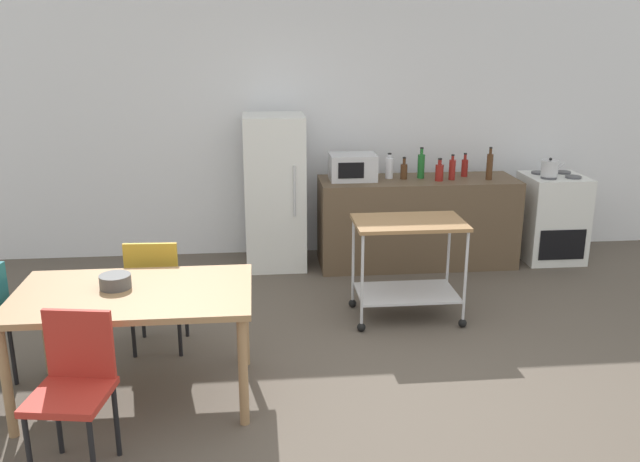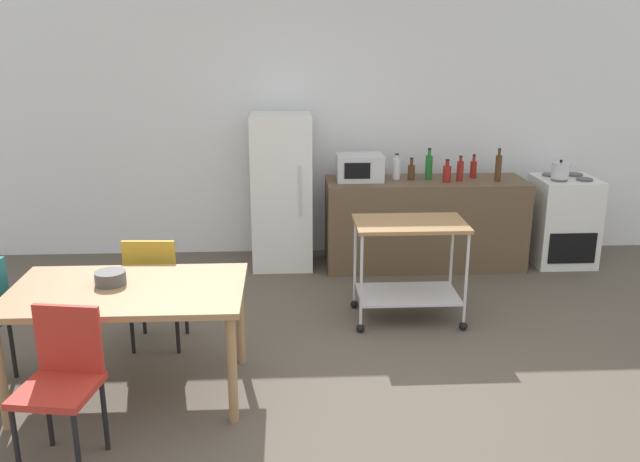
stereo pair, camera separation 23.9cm
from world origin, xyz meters
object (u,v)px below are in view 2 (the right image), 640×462
object	(u,v)px
stove_oven	(562,221)
bottle_wine	(411,171)
microwave	(360,167)
bottle_sparkling_water	(429,166)
bottle_olive_oil	(397,168)
chair_mustard	(155,284)
refrigerator	(282,192)
kettle	(560,170)
kitchen_cart	(409,254)
bottle_hot_sauce	(460,170)
chair_red	(62,376)
bottle_vinegar	(447,173)
fruit_bowl	(110,278)
dining_table	(128,300)
bottle_soda	(473,169)
bottle_sesame_oil	(498,168)

from	to	relation	value
stove_oven	bottle_wine	world-z (taller)	bottle_wine
microwave	bottle_sparkling_water	world-z (taller)	bottle_sparkling_water
microwave	bottle_olive_oil	distance (m)	0.38
chair_mustard	stove_oven	world-z (taller)	stove_oven
refrigerator	kettle	bearing A→B (deg)	-3.70
kitchen_cart	bottle_olive_oil	xyz separation A→B (m)	(0.11, 1.41, 0.44)
bottle_wine	bottle_hot_sauce	world-z (taller)	bottle_hot_sauce
chair_red	bottle_vinegar	world-z (taller)	bottle_vinegar
stove_oven	fruit_bowl	size ratio (longest dim) A/B	4.60
dining_table	kettle	xyz separation A→B (m)	(3.77, 2.37, 0.33)
bottle_sparkling_water	fruit_bowl	world-z (taller)	bottle_sparkling_water
bottle_sparkling_water	bottle_soda	xyz separation A→B (m)	(0.47, 0.04, -0.03)
stove_oven	chair_mustard	bearing A→B (deg)	-155.00
bottle_soda	bottle_sparkling_water	bearing A→B (deg)	-175.07
kettle	fruit_bowl	bearing A→B (deg)	-149.36
refrigerator	fruit_bowl	bearing A→B (deg)	-113.98
kitchen_cart	bottle_soda	world-z (taller)	bottle_soda
stove_oven	bottle_olive_oil	size ratio (longest dim) A/B	3.56
bottle_sesame_oil	bottle_hot_sauce	bearing A→B (deg)	175.16
bottle_soda	kitchen_cart	bearing A→B (deg)	-122.12
bottle_sesame_oil	bottle_soda	bearing A→B (deg)	139.15
dining_table	chair_mustard	distance (m)	0.70
microwave	bottle_sparkling_water	distance (m)	0.70
bottle_sparkling_water	bottle_sesame_oil	size ratio (longest dim) A/B	0.96
bottle_hot_sauce	bottle_sesame_oil	xyz separation A→B (m)	(0.37, -0.03, 0.03)
chair_red	refrigerator	size ratio (longest dim) A/B	0.57
bottle_wine	bottle_olive_oil	bearing A→B (deg)	162.95
dining_table	bottle_soda	size ratio (longest dim) A/B	6.22
bottle_wine	bottle_sparkling_water	xyz separation A→B (m)	(0.18, 0.02, 0.04)
dining_table	chair_mustard	bearing A→B (deg)	86.67
bottle_sparkling_water	bottle_soda	bearing A→B (deg)	4.93
bottle_sesame_oil	stove_oven	bearing A→B (deg)	8.06
microwave	bottle_wine	distance (m)	0.52
refrigerator	fruit_bowl	distance (m)	2.71
dining_table	refrigerator	bearing A→B (deg)	68.90
dining_table	bottle_olive_oil	xyz separation A→B (m)	(2.14, 2.52, 0.34)
bottle_wine	bottle_sparkling_water	bearing A→B (deg)	7.21
stove_oven	microwave	xyz separation A→B (m)	(-2.12, 0.01, 0.58)
bottle_sesame_oil	chair_red	bearing A→B (deg)	-137.27
chair_mustard	chair_red	bearing A→B (deg)	82.75
chair_red	refrigerator	world-z (taller)	refrigerator
bottle_soda	fruit_bowl	xyz separation A→B (m)	(-3.05, -2.47, -0.20)
bottle_sesame_oil	bottle_vinegar	bearing A→B (deg)	-178.99
bottle_sesame_oil	bottle_wine	bearing A→B (deg)	172.60
refrigerator	bottle_hot_sauce	world-z (taller)	refrigerator
bottle_sesame_oil	refrigerator	bearing A→B (deg)	175.00
fruit_bowl	bottle_soda	bearing A→B (deg)	38.95
bottle_sesame_oil	microwave	bearing A→B (deg)	174.98
bottle_sparkling_water	fruit_bowl	size ratio (longest dim) A/B	1.57
kitchen_cart	microwave	xyz separation A→B (m)	(-0.27, 1.38, 0.46)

